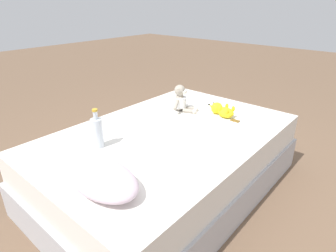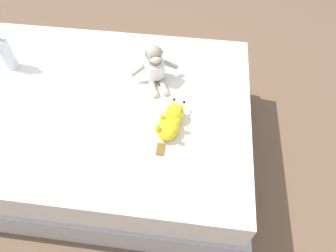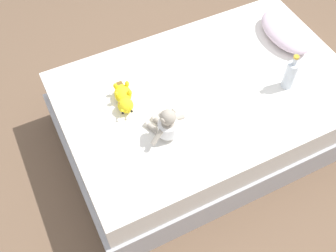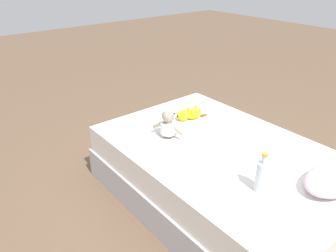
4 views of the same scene
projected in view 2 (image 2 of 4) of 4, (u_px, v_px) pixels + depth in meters
name	position (u px, v px, depth m)	size (l,w,h in m)	color
ground_plane	(95.00, 146.00, 2.10)	(16.00, 16.00, 0.00)	brown
bed	(88.00, 125.00, 1.90)	(1.31, 2.01, 0.50)	#B2B2B7
plush_monkey	(155.00, 67.00, 1.71)	(0.25, 0.28, 0.24)	#9E9384
plush_yellow_creature	(171.00, 121.00, 1.54)	(0.33, 0.15, 0.10)	yellow
glass_bottle	(6.00, 53.00, 1.77)	(0.08, 0.08, 0.27)	silver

